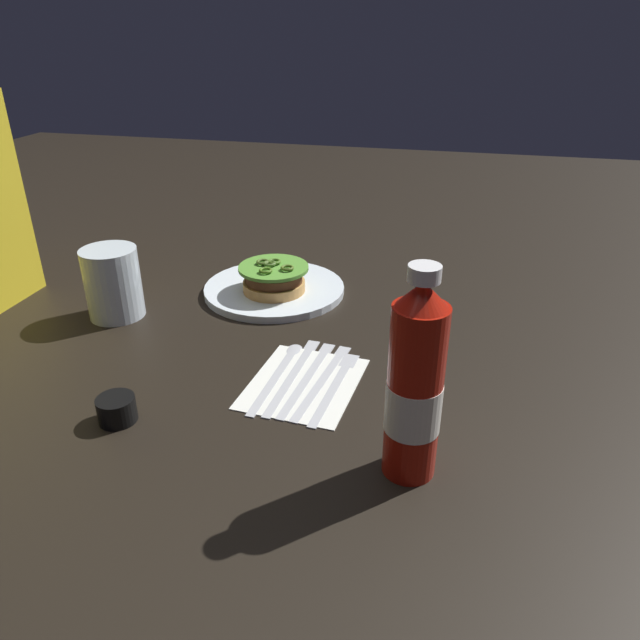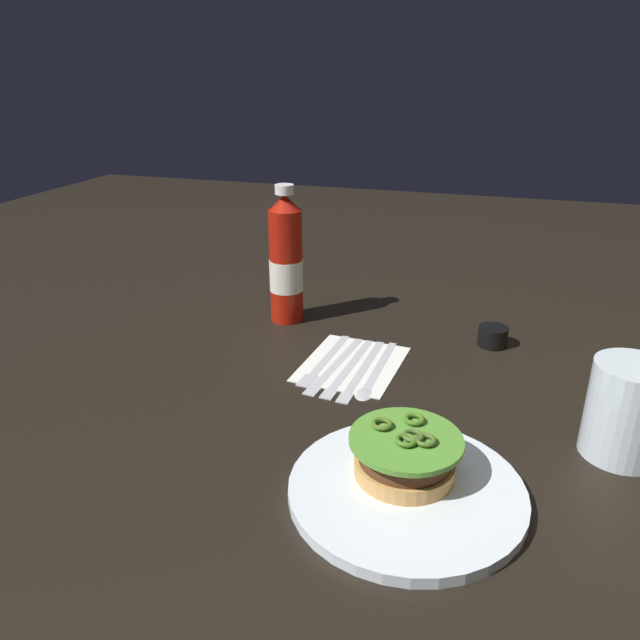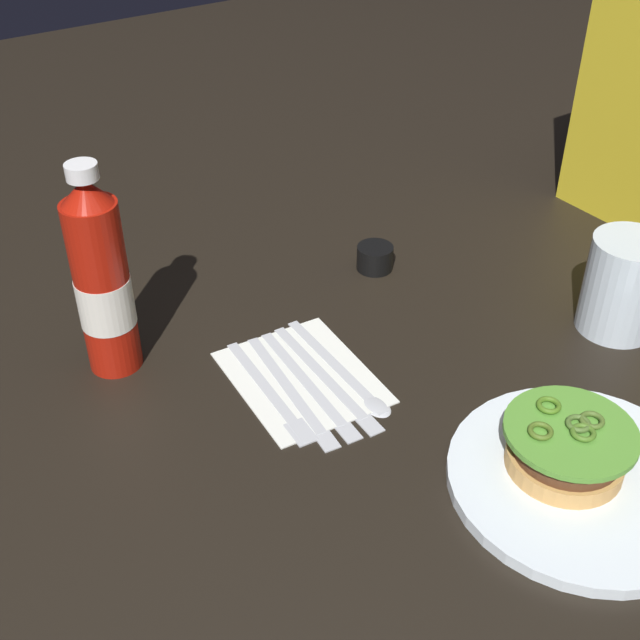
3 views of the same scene
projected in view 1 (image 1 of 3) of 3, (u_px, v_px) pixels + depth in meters
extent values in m
plane|color=black|center=(258.00, 331.00, 0.94)|extent=(3.00, 3.00, 0.00)
cylinder|color=white|center=(274.00, 289.00, 1.07)|extent=(0.25, 0.25, 0.01)
cylinder|color=tan|center=(274.00, 286.00, 1.04)|extent=(0.11, 0.11, 0.02)
cylinder|color=#512D19|center=(274.00, 277.00, 1.03)|extent=(0.10, 0.10, 0.02)
cylinder|color=red|center=(274.00, 271.00, 1.03)|extent=(0.09, 0.09, 0.01)
cylinder|color=#559431|center=(273.00, 268.00, 1.03)|extent=(0.12, 0.12, 0.01)
torus|color=#4A661F|center=(287.00, 268.00, 1.01)|extent=(0.02, 0.02, 0.01)
torus|color=#4A6525|center=(263.00, 262.00, 1.03)|extent=(0.02, 0.02, 0.01)
torus|color=#48731D|center=(266.00, 270.00, 1.00)|extent=(0.02, 0.02, 0.01)
torus|color=#49672A|center=(270.00, 263.00, 1.03)|extent=(0.02, 0.02, 0.01)
torus|color=#477021|center=(274.00, 262.00, 1.03)|extent=(0.02, 0.02, 0.01)
cylinder|color=#A8170B|center=(414.00, 394.00, 0.61)|extent=(0.06, 0.06, 0.20)
cone|color=#A8170B|center=(423.00, 294.00, 0.56)|extent=(0.05, 0.05, 0.03)
cylinder|color=white|center=(425.00, 273.00, 0.55)|extent=(0.03, 0.03, 0.02)
cylinder|color=white|center=(413.00, 406.00, 0.61)|extent=(0.06, 0.06, 0.06)
cylinder|color=silver|center=(113.00, 283.00, 0.96)|extent=(0.09, 0.09, 0.12)
cylinder|color=black|center=(117.00, 409.00, 0.72)|extent=(0.05, 0.05, 0.03)
cube|color=white|center=(304.00, 383.00, 0.80)|extent=(0.18, 0.15, 0.00)
cube|color=silver|center=(334.00, 386.00, 0.79)|extent=(0.18, 0.03, 0.00)
cube|color=silver|center=(349.00, 359.00, 0.85)|extent=(0.04, 0.02, 0.00)
cube|color=silver|center=(319.00, 383.00, 0.80)|extent=(0.17, 0.03, 0.00)
cube|color=silver|center=(337.00, 358.00, 0.86)|extent=(0.08, 0.03, 0.00)
cube|color=silver|center=(304.00, 381.00, 0.80)|extent=(0.18, 0.03, 0.00)
cube|color=silver|center=(321.00, 355.00, 0.86)|extent=(0.08, 0.03, 0.00)
cube|color=silver|center=(289.00, 378.00, 0.81)|extent=(0.18, 0.02, 0.00)
cube|color=silver|center=(306.00, 352.00, 0.87)|extent=(0.08, 0.02, 0.00)
cube|color=silver|center=(275.00, 375.00, 0.81)|extent=(0.19, 0.02, 0.00)
ellipsoid|color=silver|center=(293.00, 348.00, 0.88)|extent=(0.04, 0.03, 0.00)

